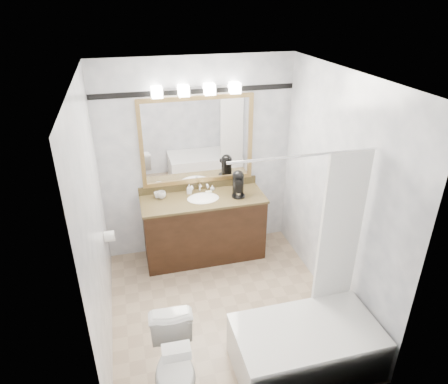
# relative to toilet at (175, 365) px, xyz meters

# --- Properties ---
(room) EXTENTS (2.42, 2.62, 2.52)m
(room) POSITION_rel_toilet_xyz_m (0.66, 0.92, 0.91)
(room) COLOR tan
(room) RESTS_ON ground
(vanity) EXTENTS (1.53, 0.58, 0.97)m
(vanity) POSITION_rel_toilet_xyz_m (0.66, 1.93, 0.10)
(vanity) COLOR black
(vanity) RESTS_ON ground
(mirror) EXTENTS (1.40, 0.04, 1.10)m
(mirror) POSITION_rel_toilet_xyz_m (0.66, 2.20, 1.16)
(mirror) COLOR tan
(mirror) RESTS_ON room
(vanity_light_bar) EXTENTS (1.02, 0.14, 0.12)m
(vanity_light_bar) POSITION_rel_toilet_xyz_m (0.66, 2.15, 1.79)
(vanity_light_bar) COLOR silver
(vanity_light_bar) RESTS_ON room
(accent_stripe) EXTENTS (2.40, 0.01, 0.06)m
(accent_stripe) POSITION_rel_toilet_xyz_m (0.66, 2.21, 1.76)
(accent_stripe) COLOR black
(accent_stripe) RESTS_ON room
(bathtub) EXTENTS (1.30, 0.75, 1.96)m
(bathtub) POSITION_rel_toilet_xyz_m (1.21, 0.02, -0.06)
(bathtub) COLOR white
(bathtub) RESTS_ON ground
(tp_roll) EXTENTS (0.11, 0.12, 0.12)m
(tp_roll) POSITION_rel_toilet_xyz_m (-0.48, 1.58, 0.36)
(tp_roll) COLOR white
(tp_roll) RESTS_ON room
(toilet) EXTENTS (0.41, 0.68, 0.68)m
(toilet) POSITION_rel_toilet_xyz_m (0.00, 0.00, 0.00)
(toilet) COLOR white
(toilet) RESTS_ON ground
(tissue_box) EXTENTS (0.22, 0.12, 0.09)m
(tissue_box) POSITION_rel_toilet_xyz_m (0.00, -0.20, 0.38)
(tissue_box) COLOR white
(tissue_box) RESTS_ON toilet
(coffee_maker) EXTENTS (0.17, 0.21, 0.32)m
(coffee_maker) POSITION_rel_toilet_xyz_m (1.10, 1.91, 0.68)
(coffee_maker) COLOR black
(coffee_maker) RESTS_ON vanity
(cup_left) EXTENTS (0.12, 0.12, 0.09)m
(cup_left) POSITION_rel_toilet_xyz_m (0.16, 2.07, 0.55)
(cup_left) COLOR white
(cup_left) RESTS_ON vanity
(cup_right) EXTENTS (0.09, 0.09, 0.07)m
(cup_right) POSITION_rel_toilet_xyz_m (0.11, 2.09, 0.55)
(cup_right) COLOR white
(cup_right) RESTS_ON vanity
(soap_bottle_a) EXTENTS (0.07, 0.07, 0.12)m
(soap_bottle_a) POSITION_rel_toilet_xyz_m (0.52, 2.10, 0.57)
(soap_bottle_a) COLOR white
(soap_bottle_a) RESTS_ON vanity
(soap_bottle_b) EXTENTS (0.06, 0.06, 0.07)m
(soap_bottle_b) POSITION_rel_toilet_xyz_m (0.82, 2.11, 0.55)
(soap_bottle_b) COLOR white
(soap_bottle_b) RESTS_ON vanity
(soap_bar) EXTENTS (0.08, 0.06, 0.02)m
(soap_bar) POSITION_rel_toilet_xyz_m (0.76, 2.05, 0.52)
(soap_bar) COLOR beige
(soap_bar) RESTS_ON vanity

